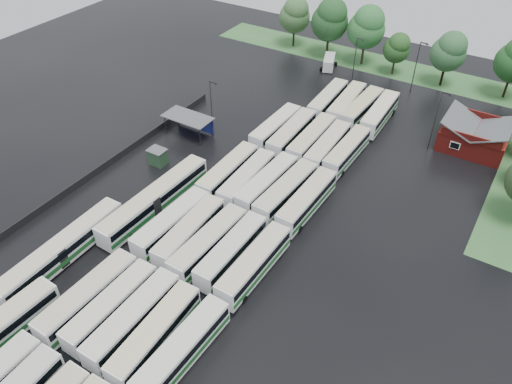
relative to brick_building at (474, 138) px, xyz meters
The scene contains 45 objects.
ground 49.08m from the brick_building, 119.30° to the right, with size 160.00×160.00×0.00m, color black.
brick_building is the anchor object (origin of this frame).
wash_shed 46.14m from the brick_building, 153.27° to the right, with size 8.20×4.20×3.58m.
utility_hut 50.26m from the brick_building, 143.11° to the right, with size 2.70×2.20×2.62m.
grass_strip_north 31.19m from the brick_building, 134.96° to the left, with size 80.00×10.00×0.01m, color #376932.
west_fence 57.83m from the brick_building, 143.04° to the right, with size 0.10×50.00×1.20m, color #2D2D30.
bus_r1c0 62.31m from the brick_building, 117.06° to the right, with size 2.98×12.88×3.57m.
bus_r1c1 60.59m from the brick_building, 114.70° to the right, with size 2.65×12.20×3.39m.
bus_r1c2 59.33m from the brick_building, 111.93° to the right, with size 2.77×12.64×3.51m.
bus_r1c3 58.42m from the brick_building, 108.93° to the right, with size 3.14×12.56×3.47m.
bus_r1c4 57.29m from the brick_building, 105.65° to the right, with size 2.97×12.51×3.47m.
bus_r2c0 50.01m from the brick_building, 124.38° to the right, with size 3.09×12.66×3.50m.
bus_r2c1 48.50m from the brick_building, 121.39° to the right, with size 3.09×12.49×3.45m.
bus_r2c2 47.21m from the brick_building, 117.83° to the right, with size 3.10×12.77×3.53m.
bus_r2c3 45.45m from the brick_building, 114.63° to the right, with size 2.64×12.27×3.41m.
bus_r2c4 44.49m from the brick_building, 110.33° to the right, with size 2.84×12.63×3.51m.
bus_r3c0 40.02m from the brick_building, 135.06° to the right, with size 2.78×12.52×3.48m.
bus_r3c1 37.79m from the brick_building, 131.53° to the right, with size 3.01×12.37×3.42m.
bus_r3c2 35.46m from the brick_building, 128.51° to the right, with size 3.20×12.78×3.53m.
bus_r3c3 33.70m from the brick_building, 124.08° to the right, with size 3.36×12.94×3.57m.
bus_r3c4 32.15m from the brick_building, 118.87° to the right, with size 2.95×12.74×3.53m.
bus_r4c0 31.82m from the brick_building, 153.72° to the right, with size 2.85×12.52×3.47m.
bus_r4c1 29.14m from the brick_building, 150.49° to the right, with size 3.03×12.78×3.54m.
bus_r4c2 26.04m from the brick_building, 147.14° to the right, with size 2.83×12.71×3.53m.
bus_r4c3 23.87m from the brick_building, 142.00° to the right, with size 2.93×12.51×3.47m.
bus_r4c4 21.22m from the brick_building, 138.03° to the right, with size 2.80×12.21×3.39m.
bus_r5c1 25.32m from the brick_building, behind, with size 3.07×12.49×3.45m.
bus_r5c2 21.86m from the brick_building, behind, with size 3.32×12.81×3.53m.
bus_r5c3 19.00m from the brick_building, behind, with size 3.22×12.70×3.50m.
bus_r5c4 15.60m from the brick_building, behind, with size 3.12×12.85×3.55m.
artic_bus_west_b 51.09m from the brick_building, 130.44° to the right, with size 3.31×19.31×3.57m.
artic_bus_west_c 63.55m from the brick_building, 125.00° to the right, with size 2.76×18.34×3.40m.
minibus 35.70m from the brick_building, 155.49° to the left, with size 3.86×5.99×2.46m.
tree_north_0 49.12m from the brick_building, 154.59° to the left, with size 6.73×6.73×11.15m.
tree_north_1 40.85m from the brick_building, 150.73° to the left, with size 7.74×7.74×12.81m.
tree_north_2 34.51m from the brick_building, 143.48° to the left, with size 7.60×7.60×12.59m.
tree_north_3 28.10m from the brick_building, 136.36° to the left, with size 5.26×5.26×8.71m.
tree_north_4 22.50m from the brick_building, 118.15° to the left, with size 6.66×6.66×11.03m.
lamp_post_ne 8.19m from the brick_building, 143.74° to the right, with size 1.59×0.31×10.35m.
lamp_post_nw 42.44m from the brick_building, 153.73° to the right, with size 1.51×0.29×9.81m.
lamp_post_back_w 28.01m from the brick_building, 156.65° to the left, with size 1.43×0.28×9.26m.
lamp_post_back_e 20.00m from the brick_building, 137.20° to the left, with size 1.55×0.30×10.05m.
puddle_0 65.41m from the brick_building, 112.15° to the right, with size 5.89×5.89×0.01m, color black.
puddle_2 50.07m from the brick_building, 130.74° to the right, with size 8.29×8.29×0.01m, color black.
puddle_3 50.56m from the brick_building, 109.24° to the right, with size 5.17×5.17×0.01m, color black.
Camera 1 is at (29.92, -32.94, 45.39)m, focal length 35.00 mm.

